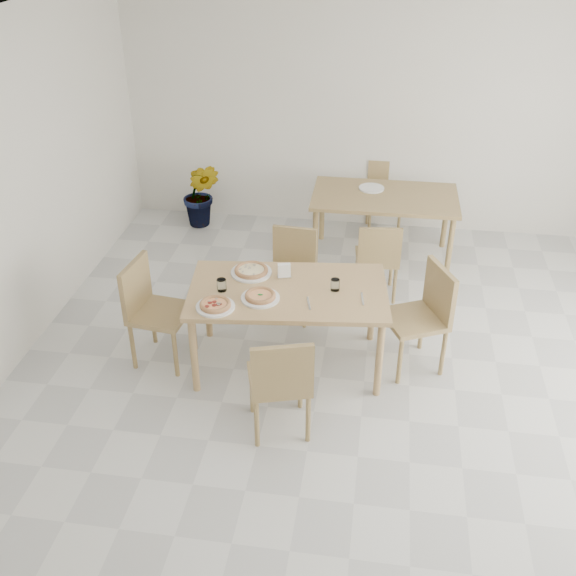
# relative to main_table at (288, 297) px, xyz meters

# --- Properties ---
(main_table) EXTENTS (1.71, 1.09, 0.75)m
(main_table) POSITION_rel_main_table_xyz_m (0.00, 0.00, 0.00)
(main_table) COLOR tan
(main_table) RESTS_ON ground
(chair_south) EXTENTS (0.55, 0.55, 0.90)m
(chair_south) POSITION_rel_main_table_xyz_m (0.08, -0.87, -0.15)
(chair_south) COLOR #9F814F
(chair_south) RESTS_ON ground
(chair_north) EXTENTS (0.45, 0.45, 0.85)m
(chair_north) POSITION_rel_main_table_xyz_m (-0.09, 0.84, -0.19)
(chair_north) COLOR #9F814F
(chair_north) RESTS_ON ground
(chair_west) EXTENTS (0.51, 0.51, 0.93)m
(chair_west) POSITION_rel_main_table_xyz_m (-1.16, -0.08, -0.14)
(chair_west) COLOR #9F814F
(chair_west) RESTS_ON ground
(chair_east) EXTENTS (0.61, 0.61, 0.93)m
(chair_east) POSITION_rel_main_table_xyz_m (1.13, 0.17, -0.13)
(chair_east) COLOR #9F814F
(chair_east) RESTS_ON ground
(plate_margherita) EXTENTS (0.31, 0.31, 0.02)m
(plate_margherita) POSITION_rel_main_table_xyz_m (-0.20, -0.17, 0.08)
(plate_margherita) COLOR white
(plate_margherita) RESTS_ON main_table
(plate_mushroom) EXTENTS (0.35, 0.35, 0.02)m
(plate_mushroom) POSITION_rel_main_table_xyz_m (-0.35, 0.22, 0.08)
(plate_mushroom) COLOR white
(plate_mushroom) RESTS_ON main_table
(plate_pepperoni) EXTENTS (0.31, 0.31, 0.02)m
(plate_pepperoni) POSITION_rel_main_table_xyz_m (-0.52, -0.35, 0.08)
(plate_pepperoni) COLOR white
(plate_pepperoni) RESTS_ON main_table
(pizza_margherita) EXTENTS (0.32, 0.32, 0.03)m
(pizza_margherita) POSITION_rel_main_table_xyz_m (-0.20, -0.17, 0.11)
(pizza_margherita) COLOR tan
(pizza_margherita) RESTS_ON plate_margherita
(pizza_mushroom) EXTENTS (0.34, 0.34, 0.03)m
(pizza_mushroom) POSITION_rel_main_table_xyz_m (-0.35, 0.22, 0.11)
(pizza_mushroom) COLOR tan
(pizza_mushroom) RESTS_ON plate_mushroom
(pizza_pepperoni) EXTENTS (0.26, 0.26, 0.03)m
(pizza_pepperoni) POSITION_rel_main_table_xyz_m (-0.52, -0.35, 0.11)
(pizza_pepperoni) COLOR tan
(pizza_pepperoni) RESTS_ON plate_pepperoni
(tumbler_a) EXTENTS (0.08, 0.08, 0.10)m
(tumbler_a) POSITION_rel_main_table_xyz_m (-0.53, -0.09, 0.13)
(tumbler_a) COLOR white
(tumbler_a) RESTS_ON main_table
(tumbler_b) EXTENTS (0.07, 0.07, 0.10)m
(tumbler_b) POSITION_rel_main_table_xyz_m (0.38, 0.05, 0.12)
(tumbler_b) COLOR white
(tumbler_b) RESTS_ON main_table
(napkin_holder) EXTENTS (0.13, 0.09, 0.13)m
(napkin_holder) POSITION_rel_main_table_xyz_m (-0.06, 0.19, 0.14)
(napkin_holder) COLOR silver
(napkin_holder) RESTS_ON main_table
(fork_a) EXTENTS (0.04, 0.19, 0.01)m
(fork_a) POSITION_rel_main_table_xyz_m (0.61, -0.06, 0.08)
(fork_a) COLOR silver
(fork_a) RESTS_ON main_table
(fork_b) EXTENTS (0.06, 0.19, 0.01)m
(fork_b) POSITION_rel_main_table_xyz_m (0.19, -0.19, 0.08)
(fork_b) COLOR silver
(fork_b) RESTS_ON main_table
(second_table) EXTENTS (1.54, 0.89, 0.75)m
(second_table) POSITION_rel_main_table_xyz_m (0.73, 2.05, -0.00)
(second_table) COLOR #9F814F
(second_table) RESTS_ON ground
(chair_back_s) EXTENTS (0.45, 0.45, 0.83)m
(chair_back_s) POSITION_rel_main_table_xyz_m (0.71, 1.19, -0.19)
(chair_back_s) COLOR #9F814F
(chair_back_s) RESTS_ON ground
(chair_back_n) EXTENTS (0.44, 0.44, 0.81)m
(chair_back_n) POSITION_rel_main_table_xyz_m (0.72, 2.81, -0.21)
(chair_back_n) COLOR #9F814F
(chair_back_n) RESTS_ON ground
(plate_empty) EXTENTS (0.27, 0.27, 0.02)m
(plate_empty) POSITION_rel_main_table_xyz_m (0.58, 2.20, 0.08)
(plate_empty) COLOR white
(plate_empty) RESTS_ON second_table
(potted_plant) EXTENTS (0.45, 0.37, 0.81)m
(potted_plant) POSITION_rel_main_table_xyz_m (-1.43, 2.55, -0.27)
(potted_plant) COLOR #1B5A1B
(potted_plant) RESTS_ON ground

